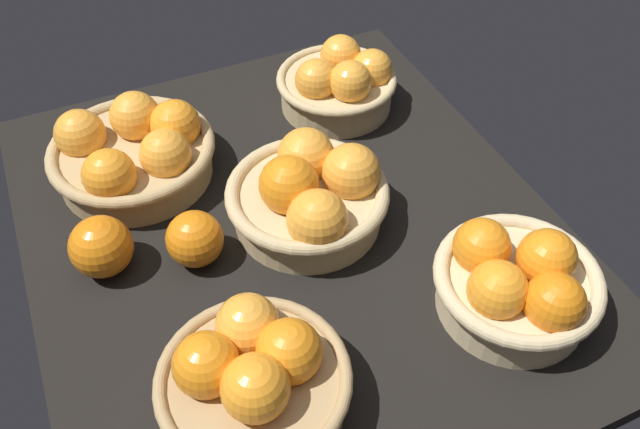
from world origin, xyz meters
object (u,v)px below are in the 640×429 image
object	(u,v)px
basket_center	(311,194)
basket_far_left	(339,83)
loose_orange_front_gap	(194,237)
loose_orange_back_gap	(101,247)
basket_near_left	(134,151)
basket_near_right	(253,378)
basket_far_right	(517,283)

from	to	relation	value
basket_center	basket_far_left	xyz separation A→B (cm)	(-22.64, 15.21, -0.38)
loose_orange_front_gap	loose_orange_back_gap	distance (cm)	11.94
basket_near_left	basket_near_right	bearing A→B (deg)	4.10
basket_center	basket_near_right	size ratio (longest dim) A/B	1.06
basket_far_left	loose_orange_back_gap	distance (cm)	47.84
loose_orange_front_gap	basket_near_left	bearing A→B (deg)	-170.29
basket_near_left	basket_center	bearing A→B (deg)	46.11
basket_near_left	basket_center	world-z (taller)	basket_center
basket_far_right	basket_far_left	world-z (taller)	basket_far_right
basket_far_left	loose_orange_back_gap	bearing A→B (deg)	-65.83
basket_center	loose_orange_front_gap	world-z (taller)	basket_center
basket_near_right	loose_orange_back_gap	world-z (taller)	basket_near_right
basket_far_right	loose_orange_back_gap	xyz separation A→B (cm)	(-27.60, -45.18, -0.84)
basket_far_right	basket_near_right	distance (cm)	33.91
basket_center	loose_orange_front_gap	bearing A→B (deg)	-89.99
basket_near_left	basket_near_right	xyz separation A→B (cm)	(42.93, 3.08, 0.38)
basket_far_left	loose_orange_front_gap	world-z (taller)	basket_far_left
basket_center	basket_near_left	bearing A→B (deg)	-133.89
basket_far_right	basket_near_right	bearing A→B (deg)	-91.82
basket_near_right	basket_center	bearing A→B (deg)	143.85
basket_far_left	basket_near_right	size ratio (longest dim) A/B	0.93
basket_near_left	loose_orange_front_gap	distance (cm)	19.76
loose_orange_back_gap	loose_orange_front_gap	bearing A→B (deg)	75.15
loose_orange_front_gap	basket_center	bearing A→B (deg)	90.01
loose_orange_front_gap	loose_orange_back_gap	size ratio (longest dim) A/B	0.93
loose_orange_front_gap	basket_far_right	bearing A→B (deg)	53.89
basket_center	basket_far_left	world-z (taller)	basket_center
basket_far_left	basket_center	bearing A→B (deg)	-33.89
basket_far_left	loose_orange_front_gap	distance (cm)	39.29
basket_near_left	loose_orange_back_gap	size ratio (longest dim) A/B	2.99
basket_center	loose_orange_back_gap	world-z (taller)	basket_center
basket_near_left	basket_near_right	world-z (taller)	basket_near_right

